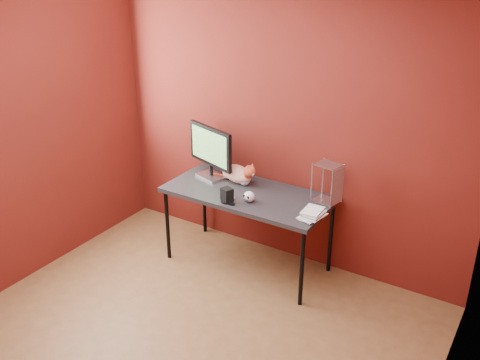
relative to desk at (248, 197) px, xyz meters
The scene contains 11 objects.
room 1.57m from the desk, 83.75° to the right, with size 3.52×3.52×2.61m.
desk is the anchor object (origin of this frame).
monitor 0.58m from the desk, 166.88° to the left, with size 0.56×0.26×0.50m.
cat 0.28m from the desk, 143.17° to the left, with size 0.50×0.27×0.24m.
skull_mug 0.21m from the desk, 55.33° to the right, with size 0.10×0.10×0.09m.
speaker 0.28m from the desk, 101.52° to the right, with size 0.11×0.11×0.13m.
book_stack 0.78m from the desk, 10.99° to the right, with size 0.20×0.23×0.80m.
wire_rack 0.73m from the desk, 16.38° to the left, with size 0.23×0.20×0.35m.
pocket_knife 0.25m from the desk, 108.43° to the right, with size 0.09×0.02×0.02m, color #B00D24.
black_gadget 0.30m from the desk, 86.55° to the right, with size 0.04×0.03×0.02m, color black.
washer 0.18m from the desk, 107.36° to the right, with size 0.05×0.05×0.00m, color #A2A2A6.
Camera 1 is at (2.06, -2.33, 2.80)m, focal length 40.00 mm.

